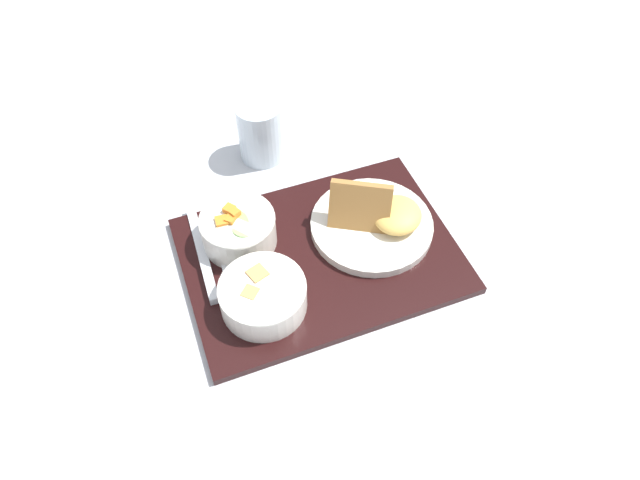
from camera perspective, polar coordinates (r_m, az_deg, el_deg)
ground_plane at (r=0.86m, az=0.00°, el=-1.79°), size 4.00×4.00×0.00m
serving_tray at (r=0.85m, az=0.00°, el=-1.52°), size 0.41×0.30×0.01m
bowl_salad at (r=0.85m, az=-8.15°, el=1.17°), size 0.11×0.11×0.06m
bowl_soup at (r=0.78m, az=-5.74°, el=-5.42°), size 0.12×0.12×0.05m
plate_main at (r=0.87m, az=5.51°, el=1.92°), size 0.19×0.19×0.09m
knife at (r=0.84m, az=-11.33°, el=-2.72°), size 0.03×0.19×0.01m
spoon at (r=0.85m, az=-9.71°, el=-1.51°), size 0.04×0.16×0.01m
glass_water at (r=0.98m, az=-5.95°, el=10.48°), size 0.08×0.08×0.11m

